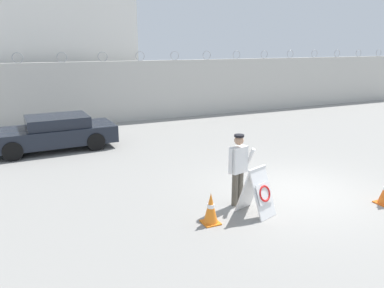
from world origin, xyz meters
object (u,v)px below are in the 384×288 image
object	(u,v)px
traffic_cone_mid	(211,208)
security_guard	(238,166)
parked_car_front_coupe	(53,133)
barricade_sign	(258,191)

from	to	relation	value
traffic_cone_mid	security_guard	bearing A→B (deg)	30.54
traffic_cone_mid	parked_car_front_coupe	bearing A→B (deg)	108.57
traffic_cone_mid	parked_car_front_coupe	size ratio (longest dim) A/B	0.16
security_guard	parked_car_front_coupe	bearing A→B (deg)	102.26
barricade_sign	parked_car_front_coupe	distance (m)	8.63
traffic_cone_mid	parked_car_front_coupe	distance (m)	8.16
barricade_sign	parked_car_front_coupe	xyz separation A→B (m)	(-3.80, 7.75, 0.08)
security_guard	parked_car_front_coupe	world-z (taller)	security_guard
security_guard	parked_car_front_coupe	distance (m)	8.00
barricade_sign	security_guard	size ratio (longest dim) A/B	0.64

